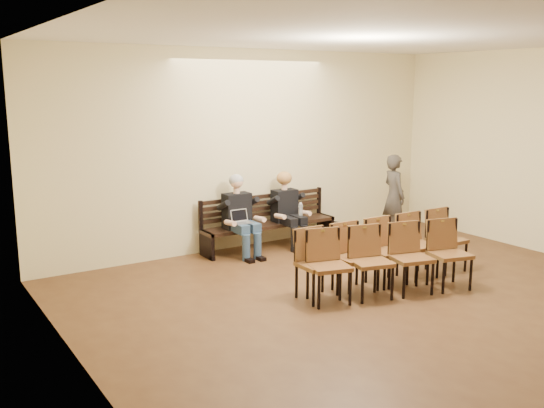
{
  "coord_description": "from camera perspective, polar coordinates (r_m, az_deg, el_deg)",
  "views": [
    {
      "loc": [
        -5.51,
        -4.27,
        2.88
      ],
      "look_at": [
        -0.16,
        4.05,
        0.93
      ],
      "focal_mm": 40.0,
      "sensor_mm": 36.0,
      "label": 1
    }
  ],
  "objects": [
    {
      "name": "seated_man",
      "position": [
        10.36,
        -3.06,
        -1.06
      ],
      "size": [
        0.58,
        0.8,
        1.38
      ],
      "primitive_type": null,
      "color": "black",
      "rests_on": "ground"
    },
    {
      "name": "ground",
      "position": [
        7.54,
        18.36,
        -11.89
      ],
      "size": [
        10.0,
        10.0,
        0.0
      ],
      "primitive_type": "plane",
      "color": "brown",
      "rests_on": "ground"
    },
    {
      "name": "seated_woman",
      "position": [
        10.88,
        1.47,
        -0.75
      ],
      "size": [
        0.55,
        0.76,
        1.27
      ],
      "primitive_type": null,
      "color": "black",
      "rests_on": "ground"
    },
    {
      "name": "chair_row_front",
      "position": [
        9.02,
        10.8,
        -4.44
      ],
      "size": [
        3.0,
        0.58,
        0.98
      ],
      "primitive_type": "cube",
      "rotation": [
        0.0,
        0.0,
        -0.02
      ],
      "color": "brown",
      "rests_on": "ground"
    },
    {
      "name": "bench",
      "position": [
        10.91,
        -0.23,
        -2.94
      ],
      "size": [
        2.6,
        0.9,
        0.45
      ],
      "primitive_type": "cube",
      "color": "black",
      "rests_on": "ground"
    },
    {
      "name": "chair_row_back",
      "position": [
        8.56,
        11.18,
        -5.25
      ],
      "size": [
        2.45,
        1.12,
        0.98
      ],
      "primitive_type": "cube",
      "rotation": [
        0.0,
        0.0,
        -0.25
      ],
      "color": "brown",
      "rests_on": "ground"
    },
    {
      "name": "bag",
      "position": [
        11.84,
        5.53,
        -2.35
      ],
      "size": [
        0.37,
        0.28,
        0.25
      ],
      "primitive_type": "cube",
      "rotation": [
        0.0,
        0.0,
        0.15
      ],
      "color": "black",
      "rests_on": "ground"
    },
    {
      "name": "water_bottle",
      "position": [
        10.81,
        2.71,
        -1.18
      ],
      "size": [
        0.09,
        0.09,
        0.25
      ],
      "primitive_type": "cylinder",
      "rotation": [
        0.0,
        0.0,
        0.21
      ],
      "color": "silver",
      "rests_on": "bench"
    },
    {
      "name": "laptop",
      "position": [
        10.2,
        -2.74,
        -1.98
      ],
      "size": [
        0.34,
        0.29,
        0.23
      ],
      "primitive_type": "cube",
      "rotation": [
        0.0,
        0.0,
        -0.15
      ],
      "color": "silver",
      "rests_on": "bench"
    },
    {
      "name": "passerby",
      "position": [
        11.8,
        11.43,
        1.33
      ],
      "size": [
        0.57,
        0.75,
        1.83
      ],
      "primitive_type": "imported",
      "rotation": [
        0.0,
        0.0,
        1.35
      ],
      "color": "#3D3731",
      "rests_on": "ground"
    },
    {
      "name": "room_walls",
      "position": [
        7.49,
        14.85,
        8.15
      ],
      "size": [
        8.02,
        10.01,
        3.51
      ],
      "color": "beige",
      "rests_on": "ground"
    }
  ]
}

